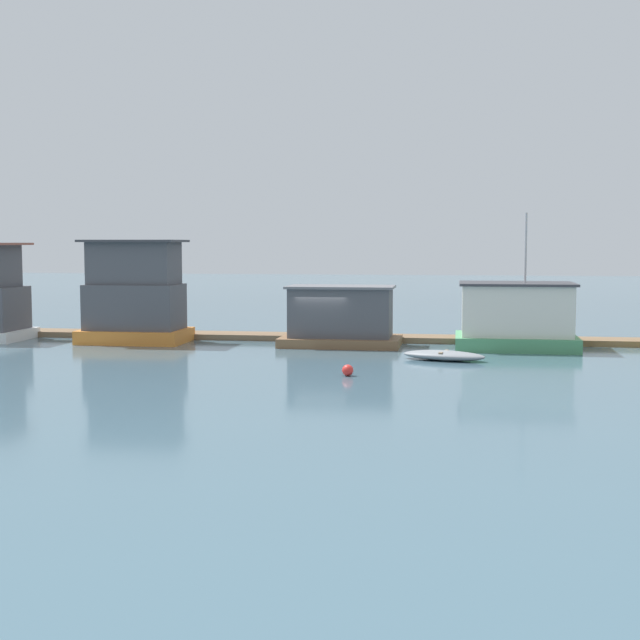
# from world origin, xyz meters

# --- Properties ---
(ground_plane) EXTENTS (200.00, 200.00, 0.00)m
(ground_plane) POSITION_xyz_m (0.00, 0.00, 0.00)
(ground_plane) COLOR #426070
(dock_walkway) EXTENTS (51.00, 2.03, 0.30)m
(dock_walkway) POSITION_xyz_m (0.00, 2.85, 0.15)
(dock_walkway) COLOR brown
(dock_walkway) RESTS_ON ground_plane
(houseboat_orange) EXTENTS (5.34, 3.45, 5.28)m
(houseboat_orange) POSITION_xyz_m (-9.84, 0.29, 2.40)
(houseboat_orange) COLOR orange
(houseboat_orange) RESTS_ON ground_plane
(houseboat_brown) EXTENTS (5.94, 3.54, 3.00)m
(houseboat_brown) POSITION_xyz_m (0.83, 0.42, 1.40)
(houseboat_brown) COLOR brown
(houseboat_brown) RESTS_ON ground_plane
(houseboat_green) EXTENTS (5.77, 4.19, 6.56)m
(houseboat_green) POSITION_xyz_m (9.37, 0.51, 1.54)
(houseboat_green) COLOR #4C9360
(houseboat_green) RESTS_ON ground_plane
(dinghy_grey) EXTENTS (3.89, 2.28, 0.43)m
(dinghy_grey) POSITION_xyz_m (6.00, -4.39, 0.22)
(dinghy_grey) COLOR gray
(dinghy_grey) RESTS_ON ground_plane
(mooring_post_centre) EXTENTS (0.26, 0.26, 1.66)m
(mooring_post_centre) POSITION_xyz_m (10.18, 1.58, 0.83)
(mooring_post_centre) COLOR #846B4C
(mooring_post_centre) RESTS_ON ground_plane
(buoy_red) EXTENTS (0.44, 0.44, 0.44)m
(buoy_red) POSITION_xyz_m (2.41, -9.59, 0.22)
(buoy_red) COLOR red
(buoy_red) RESTS_ON ground_plane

